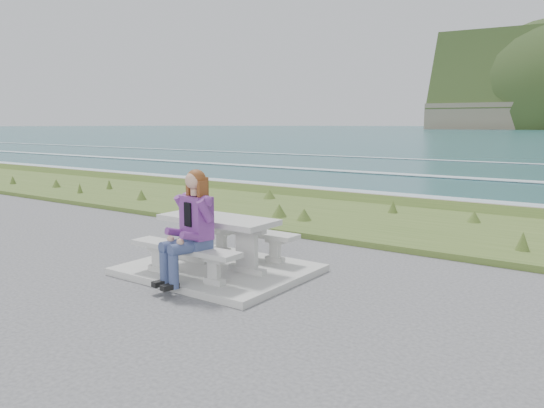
% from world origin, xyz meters
% --- Properties ---
extents(concrete_slab, '(2.60, 2.10, 0.10)m').
position_xyz_m(concrete_slab, '(0.00, 0.00, 0.05)').
color(concrete_slab, '#ADADA8').
rests_on(concrete_slab, ground).
extents(picnic_table, '(1.80, 0.75, 0.75)m').
position_xyz_m(picnic_table, '(0.00, 0.00, 0.68)').
color(picnic_table, '#ADADA8').
rests_on(picnic_table, concrete_slab).
extents(bench_landward, '(1.80, 0.35, 0.45)m').
position_xyz_m(bench_landward, '(0.00, -0.70, 0.45)').
color(bench_landward, '#ADADA8').
rests_on(bench_landward, concrete_slab).
extents(bench_seaward, '(1.80, 0.35, 0.45)m').
position_xyz_m(bench_seaward, '(0.00, 0.70, 0.45)').
color(bench_seaward, '#ADADA8').
rests_on(bench_seaward, concrete_slab).
extents(grass_verge, '(160.00, 4.50, 0.22)m').
position_xyz_m(grass_verge, '(0.00, 5.00, 0.00)').
color(grass_verge, '#3D5A21').
rests_on(grass_verge, ground).
extents(shore_drop, '(160.00, 0.80, 2.20)m').
position_xyz_m(shore_drop, '(0.00, 7.90, 0.00)').
color(shore_drop, '#6D6552').
rests_on(shore_drop, ground).
extents(ocean, '(1600.00, 1600.00, 0.09)m').
position_xyz_m(ocean, '(0.00, 25.09, -1.74)').
color(ocean, '#1E4F56').
rests_on(ocean, ground).
extents(seated_woman, '(0.57, 0.84, 1.51)m').
position_xyz_m(seated_woman, '(0.19, -0.84, 0.66)').
color(seated_woman, navy).
rests_on(seated_woman, concrete_slab).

